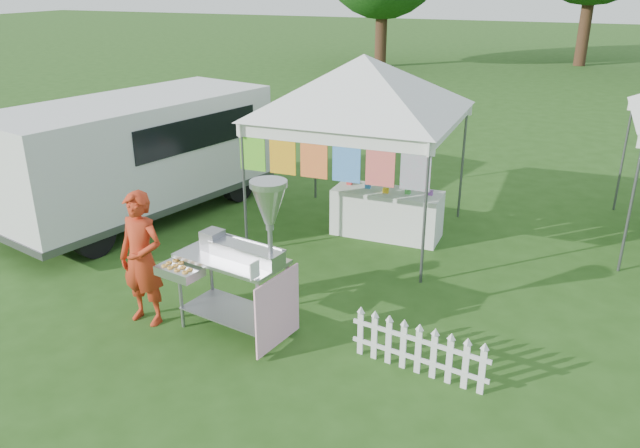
% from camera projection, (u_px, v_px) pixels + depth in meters
% --- Properties ---
extents(ground, '(120.00, 120.00, 0.00)m').
position_uv_depth(ground, '(268.00, 333.00, 7.73)').
color(ground, '#244915').
rests_on(ground, ground).
extents(canopy_main, '(4.24, 4.24, 3.45)m').
position_uv_depth(canopy_main, '(364.00, 55.00, 9.63)').
color(canopy_main, '#59595E').
rests_on(canopy_main, ground).
extents(donut_cart, '(1.60, 0.99, 2.04)m').
position_uv_depth(donut_cart, '(244.00, 247.00, 7.22)').
color(donut_cart, gray).
rests_on(donut_cart, ground).
extents(vendor, '(0.66, 0.45, 1.74)m').
position_uv_depth(vendor, '(142.00, 259.00, 7.70)').
color(vendor, '#AE2E15').
rests_on(vendor, ground).
extents(cargo_van, '(3.24, 5.47, 2.13)m').
position_uv_depth(cargo_van, '(142.00, 153.00, 11.24)').
color(cargo_van, silver).
rests_on(cargo_van, ground).
extents(picket_fence, '(1.60, 0.28, 0.56)m').
position_uv_depth(picket_fence, '(418.00, 351.00, 6.86)').
color(picket_fence, silver).
rests_on(picket_fence, ground).
extents(display_table, '(1.80, 0.70, 0.80)m').
position_uv_depth(display_table, '(387.00, 213.00, 10.51)').
color(display_table, white).
rests_on(display_table, ground).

